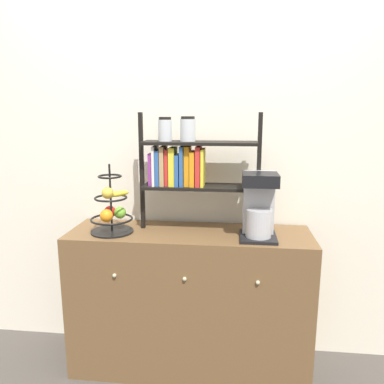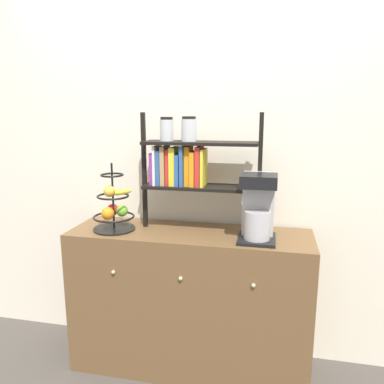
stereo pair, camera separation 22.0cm
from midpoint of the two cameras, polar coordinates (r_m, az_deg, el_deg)
The scene contains 5 objects.
wall_back at distance 2.44m, azimuth -2.25°, elevation 4.72°, with size 7.00×0.05×2.60m, color silver.
sideboard at distance 2.44m, azimuth -3.07°, elevation -16.29°, with size 1.46×0.46×0.90m.
coffee_maker at distance 2.14m, azimuth 7.27°, elevation -2.10°, with size 0.21×0.23×0.38m.
fruit_stand at distance 2.30m, azimuth -14.87°, elevation -2.79°, with size 0.25×0.25×0.41m.
shelf_hutch at distance 2.23m, azimuth -3.93°, elevation 4.55°, with size 0.72×0.20×0.71m.
Camera 1 is at (0.26, -1.92, 1.60)m, focal length 35.00 mm.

